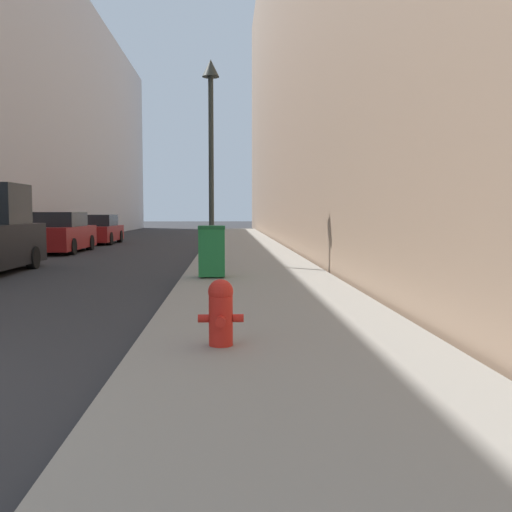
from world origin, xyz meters
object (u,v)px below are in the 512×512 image
fire_hydrant (221,311)px  parked_sedan_far (99,230)px  lamppost (211,130)px  parked_sedan_near (62,234)px  trash_bin (212,251)px

fire_hydrant → parked_sedan_far: size_ratio=0.17×
parked_sedan_far → fire_hydrant: bearing=-74.4°
parked_sedan_far → lamppost: bearing=-64.4°
lamppost → parked_sedan_near: 9.49m
fire_hydrant → parked_sedan_far: (-6.52, 23.43, 0.17)m
parked_sedan_near → parked_sedan_far: 6.41m
trash_bin → parked_sedan_far: parked_sedan_far is taller
parked_sedan_near → lamppost: bearing=-45.9°
fire_hydrant → trash_bin: size_ratio=0.63×
trash_bin → parked_sedan_near: (-6.32, 10.28, 0.02)m
fire_hydrant → trash_bin: bearing=92.4°
trash_bin → parked_sedan_far: size_ratio=0.27×
trash_bin → parked_sedan_near: size_ratio=0.25×
parked_sedan_near → parked_sedan_far: parked_sedan_near is taller
lamppost → parked_sedan_far: lamppost is taller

